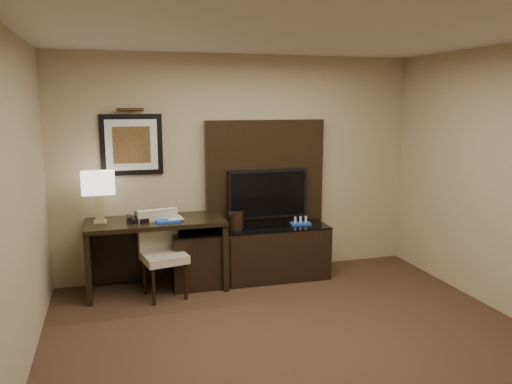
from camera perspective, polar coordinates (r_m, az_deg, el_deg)
name	(u,v)px	position (r m, az deg, el deg)	size (l,w,h in m)	color
floor	(319,370)	(4.32, 7.21, -19.52)	(4.50, 5.00, 0.01)	#372419
ceiling	(328,22)	(3.80, 8.18, 18.69)	(4.50, 5.00, 0.01)	silver
wall_back	(241,166)	(6.17, -1.77, 2.94)	(4.50, 0.01, 2.70)	tan
desk	(157,255)	(5.85, -11.26, -7.07)	(1.54, 0.66, 0.82)	black
credenza	(251,254)	(6.08, -0.60, -7.07)	(1.89, 0.53, 0.65)	black
tv_wall_panel	(265,172)	(6.21, 1.05, 2.24)	(1.50, 0.12, 1.30)	black
tv	(267,194)	(6.15, 1.32, -0.19)	(1.00, 0.08, 0.60)	black
artwork	(132,145)	(5.93, -14.04, 5.26)	(0.70, 0.04, 0.70)	black
picture_light	(130,110)	(5.87, -14.19, 9.12)	(0.04, 0.04, 0.30)	#3F2A14
desk_chair	(164,256)	(5.60, -10.46, -7.25)	(0.45, 0.52, 0.93)	beige
table_lamp	(99,195)	(5.71, -17.52, -0.30)	(0.38, 0.22, 0.62)	tan
desk_phone	(138,217)	(5.69, -13.35, -2.80)	(0.22, 0.20, 0.11)	black
blue_folder	(167,219)	(5.71, -10.11, -3.07)	(0.26, 0.35, 0.02)	#1B41B2
book	(166,210)	(5.69, -10.26, -2.00)	(0.18, 0.02, 0.24)	tan
ice_bucket	(235,221)	(5.89, -2.36, -3.32)	(0.18, 0.18, 0.20)	black
minibar_tray	(301,221)	(6.16, 5.11, -3.29)	(0.25, 0.15, 0.09)	blue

